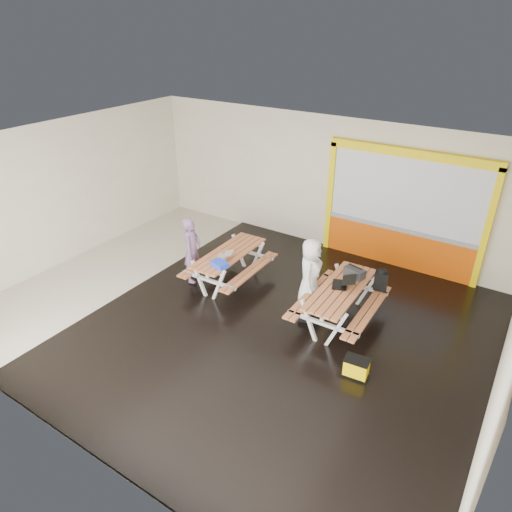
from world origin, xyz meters
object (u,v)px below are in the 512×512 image
Objects in this scene: picnic_table_right at (340,296)px; dark_case at (309,316)px; person_left at (192,250)px; person_right at (310,273)px; laptop_left at (225,256)px; backpack at (381,280)px; blue_pouch at (220,264)px; fluke_bag at (356,368)px; picnic_table_left at (229,260)px; toolbox at (355,272)px; laptop_right at (343,283)px.

dark_case is (-0.52, -0.26, -0.53)m from picnic_table_right.
dark_case is (3.00, 0.10, -0.74)m from person_left.
laptop_left is at bearing 84.73° from person_right.
blue_pouch is at bearing -155.25° from backpack.
backpack is 1.12× the size of dark_case.
person_left is at bearing -174.14° from picnic_table_right.
person_left is 3.83× the size of dark_case.
picnic_table_right is 1.39× the size of person_left.
fluke_bag is (0.93, -1.32, -0.43)m from picnic_table_right.
toolbox is (2.84, 0.50, 0.32)m from picnic_table_left.
picnic_table_right is at bearing -87.97° from laptop_right.
picnic_table_right is 2.65m from blue_pouch.
fluke_bag is (3.65, -1.11, -0.65)m from laptop_left.
picnic_table_right is at bearing 26.78° from dark_case.
toolbox is at bearing 15.50° from laptop_left.
laptop_left is 1.07× the size of dark_case.
person_right is at bearing -97.33° from person_left.
laptop_right is (2.71, 0.31, 0.04)m from laptop_left.
picnic_table_left is at bearing -179.26° from laptop_right.
laptop_right is 1.38× the size of dark_case.
backpack reaches higher than picnic_table_left.
person_left is at bearing -165.59° from toolbox.
picnic_table_left is 2.06m from person_right.
picnic_table_left is at bearing 76.85° from person_right.
backpack is (3.32, 0.79, 0.15)m from picnic_table_left.
toolbox is at bearing -93.11° from person_left.
picnic_table_right is 4.68× the size of toolbox.
picnic_table_right is (2.79, -0.06, 0.02)m from picnic_table_left.
person_left is at bearing -169.41° from laptop_left.
toolbox is at bearing 83.44° from laptop_right.
person_left is 4.23m from backpack.
toolbox is 1.03× the size of fluke_bag.
person_left is at bearing -150.05° from picnic_table_left.
picnic_table_left is 4.60× the size of backpack.
fluke_bag is (4.45, -0.96, -0.64)m from person_left.
backpack is at bearing 100.46° from fluke_bag.
person_right is at bearing 169.64° from picnic_table_right.
person_left reaches higher than picnic_table_right.
blue_pouch is 0.79× the size of fluke_bag.
person_right is at bearing 139.02° from fluke_bag.
person_right reaches higher than laptop_left.
picnic_table_right is 3.87× the size of laptop_right.
toolbox is (0.80, 0.42, 0.06)m from person_right.
laptop_left is at bearing 178.61° from dark_case.
picnic_table_left is at bearing 178.76° from picnic_table_right.
laptop_right is 0.93m from backpack.
laptop_left is (0.81, 0.15, 0.01)m from person_left.
backpack is 2.28m from fluke_bag.
laptop_right reaches higher than dark_case.
dark_case is 0.90× the size of fluke_bag.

